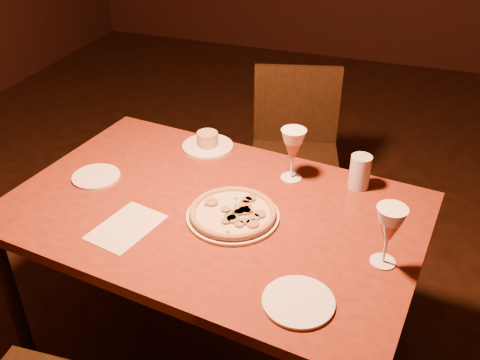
% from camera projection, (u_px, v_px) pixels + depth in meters
% --- Properties ---
extents(floor, '(7.00, 7.00, 0.00)m').
position_uv_depth(floor, '(286.00, 317.00, 2.44)').
color(floor, '#331911').
rests_on(floor, ground).
extents(dining_table, '(1.52, 1.08, 0.76)m').
position_uv_depth(dining_table, '(213.00, 223.00, 1.89)').
color(dining_table, maroon).
rests_on(dining_table, floor).
extents(chair_far, '(0.53, 0.53, 0.90)m').
position_uv_depth(chair_far, '(295.00, 149.00, 2.72)').
color(chair_far, black).
rests_on(chair_far, floor).
extents(pizza_plate, '(0.31, 0.31, 0.03)m').
position_uv_depth(pizza_plate, '(233.00, 213.00, 1.80)').
color(pizza_plate, white).
rests_on(pizza_plate, dining_table).
extents(ramekin_saucer, '(0.21, 0.21, 0.07)m').
position_uv_depth(ramekin_saucer, '(208.00, 142.00, 2.21)').
color(ramekin_saucer, white).
rests_on(ramekin_saucer, dining_table).
extents(wine_glass_far, '(0.09, 0.09, 0.20)m').
position_uv_depth(wine_glass_far, '(292.00, 155.00, 1.96)').
color(wine_glass_far, '#AA6347').
rests_on(wine_glass_far, dining_table).
extents(wine_glass_right, '(0.09, 0.09, 0.20)m').
position_uv_depth(wine_glass_right, '(387.00, 236.00, 1.56)').
color(wine_glass_right, '#AA6347').
rests_on(wine_glass_right, dining_table).
extents(water_tumbler, '(0.08, 0.08, 0.13)m').
position_uv_depth(water_tumbler, '(360.00, 172.00, 1.93)').
color(water_tumbler, '#B1BCC2').
rests_on(water_tumbler, dining_table).
extents(side_plate_left, '(0.18, 0.18, 0.01)m').
position_uv_depth(side_plate_left, '(96.00, 176.00, 2.02)').
color(side_plate_left, white).
rests_on(side_plate_left, dining_table).
extents(side_plate_near, '(0.20, 0.20, 0.01)m').
position_uv_depth(side_plate_near, '(298.00, 302.00, 1.47)').
color(side_plate_near, white).
rests_on(side_plate_near, dining_table).
extents(menu_card, '(0.21, 0.27, 0.00)m').
position_uv_depth(menu_card, '(126.00, 227.00, 1.76)').
color(menu_card, beige).
rests_on(menu_card, dining_table).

